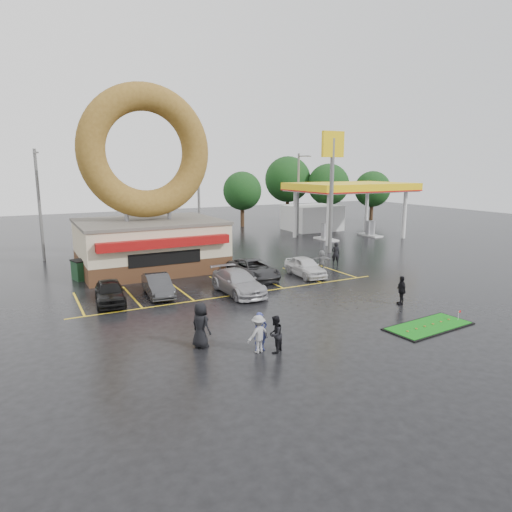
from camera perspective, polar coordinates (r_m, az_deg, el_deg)
name	(u,v)px	position (r m, az deg, el deg)	size (l,w,h in m)	color
ground	(268,310)	(24.90, 1.56, -6.71)	(120.00, 120.00, 0.00)	black
donut_shop	(148,210)	(34.87, -13.32, 5.64)	(10.20, 8.70, 13.50)	#472B19
gas_station	(333,202)	(52.39, 9.61, 6.70)	(12.30, 13.65, 5.90)	silver
shell_sign	(332,169)	(40.89, 9.50, 10.65)	(2.20, 0.36, 10.60)	slate
streetlight_left	(39,202)	(40.73, -25.47, 6.07)	(0.40, 2.21, 9.00)	slate
streetlight_mid	(199,196)	(44.51, -7.13, 7.40)	(0.40, 2.21, 9.00)	slate
streetlight_right	(299,193)	(50.83, 5.35, 7.90)	(0.40, 2.21, 9.00)	slate
tree_far_a	(328,185)	(63.14, 9.04, 8.80)	(5.60, 5.60, 8.00)	#332114
tree_far_b	(372,189)	(65.41, 14.35, 8.10)	(4.90, 4.90, 7.00)	#332114
tree_far_c	(288,179)	(64.19, 3.99, 9.53)	(6.30, 6.30, 9.00)	#332114
tree_far_d	(242,191)	(58.64, -1.73, 8.13)	(4.90, 4.90, 7.00)	#332114
car_black	(110,292)	(27.10, -17.81, -4.30)	(1.57, 3.90, 1.33)	black
car_dgrey	(158,285)	(27.92, -12.16, -3.61)	(1.36, 3.90, 1.28)	#2D2E30
car_silver	(238,282)	(27.81, -2.25, -3.28)	(1.98, 4.87, 1.41)	#9F9FA3
car_grey	(254,269)	(31.39, -0.31, -1.66)	(2.24, 4.85, 1.35)	#2B2B2E
car_white	(305,267)	(32.32, 6.18, -1.33)	(1.62, 4.02, 1.37)	silver
person_blue	(260,332)	(19.37, 0.56, -9.43)	(0.61, 0.40, 1.66)	navy
person_blackjkt	(275,334)	(19.22, 2.41, -9.74)	(0.77, 0.60, 1.58)	black
person_hoodie	(258,334)	(19.18, 0.30, -9.72)	(1.04, 0.60, 1.61)	gray
person_bystander	(201,325)	(19.79, -6.94, -8.57)	(0.97, 0.63, 1.98)	black
person_cameraman	(401,290)	(26.86, 17.70, -4.10)	(0.96, 0.40, 1.64)	black
person_walker_near	(322,260)	(34.24, 8.21, -0.53)	(1.42, 0.45, 1.54)	gray
person_walker_far	(336,254)	(36.33, 9.92, 0.30)	(0.65, 0.43, 1.79)	black
dumpster	(87,269)	(33.53, -20.34, -1.58)	(1.80, 1.20, 1.30)	#173E21
putting_green	(429,326)	(23.85, 20.79, -8.19)	(4.71, 2.36, 0.57)	black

